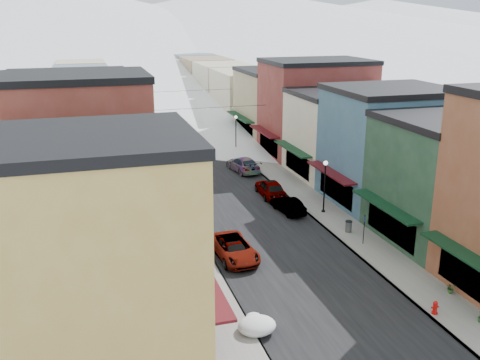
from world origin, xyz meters
TOP-DOWN VIEW (x-y plane):
  - ground at (0.00, 0.00)m, footprint 600.00×600.00m
  - road at (0.00, 60.00)m, footprint 10.00×160.00m
  - sidewalk_left at (-6.60, 60.00)m, footprint 3.20×160.00m
  - sidewalk_right at (6.60, 60.00)m, footprint 3.20×160.00m
  - curb_left at (-5.05, 60.00)m, footprint 0.10×160.00m
  - curb_right at (5.05, 60.00)m, footprint 0.10×160.00m
  - bldg_l_yellow at (-13.19, 4.00)m, footprint 11.30×8.70m
  - bldg_l_cream at (-13.19, 12.50)m, footprint 11.30×8.20m
  - bldg_l_brick_near at (-13.69, 20.50)m, footprint 12.30×8.20m
  - bldg_l_grayblue at (-13.19, 29.00)m, footprint 11.30×9.20m
  - bldg_l_brick_far at (-14.19, 38.00)m, footprint 13.30×9.20m
  - bldg_l_tan at (-13.19, 48.00)m, footprint 11.30×11.20m
  - bldg_r_green at (13.19, 12.00)m, footprint 11.30×9.20m
  - bldg_r_blue at (13.19, 21.00)m, footprint 11.30×9.20m
  - bldg_r_cream at (13.69, 30.00)m, footprint 12.30×9.20m
  - bldg_r_brick_far at (14.19, 39.00)m, footprint 13.30×9.20m
  - bldg_r_tan at (13.19, 49.00)m, footprint 11.30×11.20m
  - distant_blocks at (0.00, 83.00)m, footprint 34.00×55.00m
  - mountain_ridge at (-19.47, 277.18)m, footprint 670.00×340.00m
  - overhead_cables at (0.00, 47.50)m, footprint 16.40×15.04m
  - car_white_suv at (-3.50, 13.18)m, footprint 2.78×5.49m
  - car_silver_sedan at (-3.65, 12.94)m, footprint 2.26×4.59m
  - car_dark_hatch at (-3.50, 30.90)m, footprint 1.83×4.61m
  - car_silver_wagon at (-4.30, 45.04)m, footprint 2.21×5.09m
  - car_green_sedan at (3.50, 20.60)m, footprint 1.94×4.26m
  - car_gray_suv at (3.50, 25.18)m, footprint 2.16×4.98m
  - car_black_sedan at (3.50, 34.02)m, footprint 2.91×5.76m
  - car_lane_silver at (-0.60, 62.71)m, footprint 1.95×4.55m
  - car_lane_white at (0.60, 63.01)m, footprint 2.87×6.12m
  - fire_hydrant at (5.39, 2.58)m, footprint 0.47×0.35m
  - parking_sign at (6.33, 12.52)m, footprint 0.10×0.31m
  - trash_can at (6.34, 14.88)m, footprint 0.54×0.54m
  - streetlamp_near at (6.39, 19.56)m, footprint 0.38×0.38m
  - streetlamp_far at (5.20, 42.72)m, footprint 0.37×0.37m
  - planter_near at (7.80, 4.34)m, footprint 0.64×0.57m
  - snow_pile_near at (-4.88, 3.96)m, footprint 2.11×2.50m
  - snow_pile_mid at (-4.88, 22.25)m, footprint 2.25×2.58m
  - snow_pile_far at (-4.68, 29.35)m, footprint 2.57×2.78m

SIDE VIEW (x-z plane):
  - ground at x=0.00m, z-range 0.00..0.00m
  - road at x=0.00m, z-range 0.00..0.01m
  - sidewalk_left at x=-6.60m, z-range 0.00..0.15m
  - sidewalk_right at x=6.60m, z-range 0.00..0.15m
  - curb_left at x=-5.05m, z-range 0.00..0.15m
  - curb_right at x=5.05m, z-range 0.00..0.15m
  - snow_pile_near at x=-4.88m, z-range -0.02..0.87m
  - snow_pile_mid at x=-4.88m, z-range -0.02..0.93m
  - planter_near at x=7.80m, z-range 0.15..0.81m
  - fire_hydrant at x=5.39m, z-range 0.12..0.91m
  - snow_pile_far at x=-4.68m, z-range -0.02..1.06m
  - trash_can at x=6.34m, z-range 0.16..1.07m
  - car_green_sedan at x=3.50m, z-range 0.00..1.36m
  - car_silver_wagon at x=-4.30m, z-range 0.00..1.46m
  - car_white_suv at x=-3.50m, z-range 0.00..1.49m
  - car_dark_hatch at x=-3.50m, z-range 0.00..1.49m
  - car_silver_sedan at x=-3.65m, z-range 0.00..1.51m
  - car_lane_silver at x=-0.60m, z-range 0.00..1.53m
  - car_black_sedan at x=3.50m, z-range 0.00..1.60m
  - car_gray_suv at x=3.50m, z-range 0.00..1.67m
  - car_lane_white at x=0.60m, z-range 0.00..1.69m
  - parking_sign at x=6.33m, z-range 0.34..2.63m
  - streetlamp_far at x=5.20m, z-range 0.73..5.18m
  - streetlamp_near at x=6.39m, z-range 0.75..5.32m
  - distant_blocks at x=0.00m, z-range 0.00..8.00m
  - bldg_r_cream at x=13.69m, z-range 0.01..9.01m
  - bldg_l_grayblue at x=-13.19m, z-range 0.01..9.01m
  - bldg_r_tan at x=13.19m, z-range 0.01..9.51m
  - bldg_r_green at x=13.19m, z-range 0.01..9.51m
  - bldg_l_cream at x=-13.19m, z-range 0.01..9.51m
  - bldg_l_tan at x=-13.19m, z-range 0.01..10.01m
  - bldg_r_blue at x=13.19m, z-range 0.01..10.51m
  - bldg_l_brick_far at x=-14.19m, z-range 0.01..11.01m
  - bldg_r_brick_far at x=14.19m, z-range 0.01..11.51m
  - bldg_l_yellow at x=-13.19m, z-range 0.01..11.51m
  - overhead_cables at x=0.00m, z-range 6.18..6.22m
  - bldg_l_brick_near at x=-13.69m, z-range 0.01..12.51m
  - mountain_ridge at x=-19.47m, z-range -2.64..31.36m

